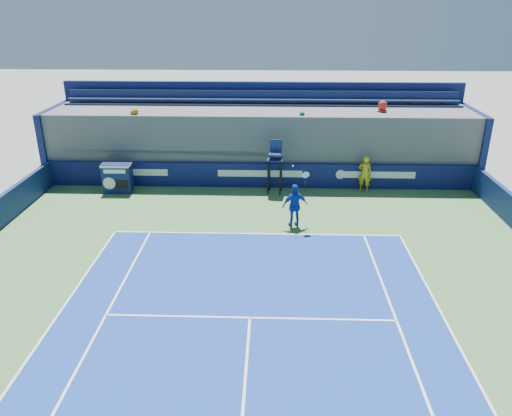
{
  "coord_description": "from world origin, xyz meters",
  "views": [
    {
      "loc": [
        0.57,
        -5.39,
        8.32
      ],
      "look_at": [
        0.0,
        11.5,
        1.25
      ],
      "focal_mm": 35.0,
      "sensor_mm": 36.0,
      "label": 1
    }
  ],
  "objects_px": {
    "ball_person": "(365,174)",
    "tennis_player": "(295,206)",
    "match_clock": "(117,177)",
    "umpire_chair": "(275,161)"
  },
  "relations": [
    {
      "from": "tennis_player",
      "to": "umpire_chair",
      "type": "bearing_deg",
      "value": 101.81
    },
    {
      "from": "umpire_chair",
      "to": "ball_person",
      "type": "bearing_deg",
      "value": 4.75
    },
    {
      "from": "tennis_player",
      "to": "match_clock",
      "type": "bearing_deg",
      "value": 156.09
    },
    {
      "from": "umpire_chair",
      "to": "tennis_player",
      "type": "xyz_separation_m",
      "value": [
        0.78,
        -3.73,
        -0.64
      ]
    },
    {
      "from": "umpire_chair",
      "to": "match_clock",
      "type": "bearing_deg",
      "value": -178.84
    },
    {
      "from": "ball_person",
      "to": "tennis_player",
      "type": "xyz_separation_m",
      "value": [
        -3.4,
        -4.08,
        0.02
      ]
    },
    {
      "from": "ball_person",
      "to": "umpire_chair",
      "type": "relative_size",
      "value": 0.69
    },
    {
      "from": "match_clock",
      "to": "umpire_chair",
      "type": "relative_size",
      "value": 0.56
    },
    {
      "from": "ball_person",
      "to": "tennis_player",
      "type": "distance_m",
      "value": 5.31
    },
    {
      "from": "ball_person",
      "to": "umpire_chair",
      "type": "distance_m",
      "value": 4.25
    }
  ]
}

